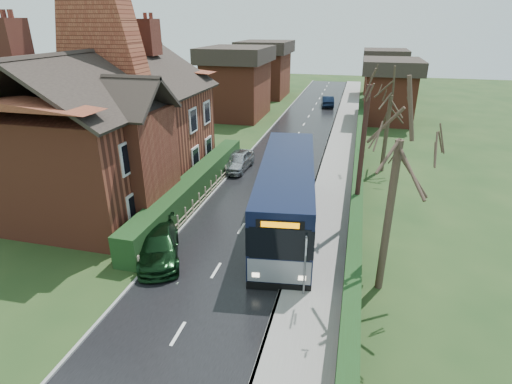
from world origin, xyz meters
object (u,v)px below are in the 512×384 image
(bus, at_px, (286,195))
(car_green, at_px, (159,246))
(bus_stop_sign, at_px, (305,258))
(telegraph_pole, at_px, (361,159))
(car_silver, at_px, (238,161))
(brick_house, at_px, (113,126))

(bus, distance_m, car_green, 6.97)
(bus_stop_sign, relative_size, telegraph_pole, 0.37)
(car_silver, relative_size, bus_stop_sign, 1.48)
(bus, relative_size, car_green, 2.70)
(car_green, bearing_deg, bus_stop_sign, -35.24)
(car_green, bearing_deg, telegraph_pole, 7.55)
(car_silver, distance_m, telegraph_pole, 11.40)
(bus, xyz_separation_m, car_green, (-5.11, -4.61, -1.12))
(telegraph_pole, bearing_deg, car_green, -151.50)
(brick_house, bearing_deg, telegraph_pole, -3.06)
(bus_stop_sign, bearing_deg, brick_house, 140.30)
(car_silver, relative_size, car_green, 0.91)
(car_silver, bearing_deg, telegraph_pole, -35.62)
(brick_house, relative_size, telegraph_pole, 1.97)
(bus, xyz_separation_m, telegraph_pole, (3.59, 1.01, 1.98))
(brick_house, height_order, telegraph_pole, brick_house)
(brick_house, distance_m, telegraph_pole, 14.57)
(brick_house, bearing_deg, car_silver, 45.58)
(brick_house, relative_size, bus, 1.22)
(car_green, relative_size, telegraph_pole, 0.60)
(bus, relative_size, car_silver, 2.97)
(brick_house, height_order, bus_stop_sign, brick_house)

